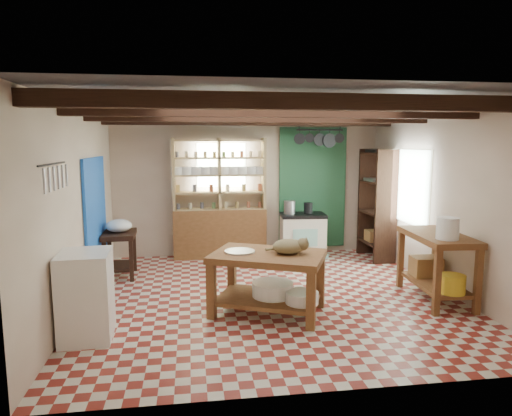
{
  "coord_description": "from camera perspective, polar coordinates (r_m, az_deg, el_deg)",
  "views": [
    {
      "loc": [
        -1.08,
        -6.01,
        2.11
      ],
      "look_at": [
        -0.16,
        0.3,
        1.2
      ],
      "focal_mm": 32.0,
      "sensor_mm": 36.0,
      "label": 1
    }
  ],
  "objects": [
    {
      "name": "floor",
      "position": [
        6.47,
        1.85,
        -11.0
      ],
      "size": [
        5.0,
        5.0,
        0.02
      ],
      "primitive_type": "cube",
      "color": "maroon",
      "rests_on": "ground"
    },
    {
      "name": "ceiling",
      "position": [
        6.13,
        1.97,
        12.73
      ],
      "size": [
        5.0,
        5.0,
        0.02
      ],
      "primitive_type": "cube",
      "color": "#4B4B50",
      "rests_on": "wall_back"
    },
    {
      "name": "wall_back",
      "position": [
        8.62,
        -1.03,
        2.76
      ],
      "size": [
        5.0,
        0.04,
        2.6
      ],
      "primitive_type": "cube",
      "color": "beige",
      "rests_on": "floor"
    },
    {
      "name": "wall_front",
      "position": [
        3.76,
        8.66,
        -4.39
      ],
      "size": [
        5.0,
        0.04,
        2.6
      ],
      "primitive_type": "cube",
      "color": "beige",
      "rests_on": "floor"
    },
    {
      "name": "wall_left",
      "position": [
        6.23,
        -21.36,
        0.11
      ],
      "size": [
        0.04,
        5.0,
        2.6
      ],
      "primitive_type": "cube",
      "color": "beige",
      "rests_on": "floor"
    },
    {
      "name": "wall_right",
      "position": [
        7.04,
        22.36,
        0.93
      ],
      "size": [
        0.04,
        5.0,
        2.6
      ],
      "primitive_type": "cube",
      "color": "beige",
      "rests_on": "floor"
    },
    {
      "name": "ceiling_beams",
      "position": [
        6.12,
        1.96,
        11.61
      ],
      "size": [
        5.0,
        3.8,
        0.15
      ],
      "primitive_type": "cube",
      "color": "black",
      "rests_on": "ceiling"
    },
    {
      "name": "blue_wall_patch",
      "position": [
        7.12,
        -19.43,
        -0.47
      ],
      "size": [
        0.04,
        1.4,
        1.6
      ],
      "primitive_type": "cube",
      "color": "blue",
      "rests_on": "wall_left"
    },
    {
      "name": "green_wall_patch",
      "position": [
        8.84,
        7.07,
        2.51
      ],
      "size": [
        1.3,
        0.04,
        2.3
      ],
      "primitive_type": "cube",
      "color": "#215434",
      "rests_on": "wall_back"
    },
    {
      "name": "window_back",
      "position": [
        8.52,
        -4.37,
        5.37
      ],
      "size": [
        0.9,
        0.02,
        0.8
      ],
      "primitive_type": "cube",
      "color": "silver",
      "rests_on": "wall_back"
    },
    {
      "name": "window_right",
      "position": [
        7.9,
        18.6,
        2.57
      ],
      "size": [
        0.02,
        1.3,
        1.2
      ],
      "primitive_type": "cube",
      "color": "silver",
      "rests_on": "wall_right"
    },
    {
      "name": "utensil_rail",
      "position": [
        5.01,
        -24.04,
        3.66
      ],
      "size": [
        0.06,
        0.9,
        0.28
      ],
      "primitive_type": "cube",
      "color": "black",
      "rests_on": "wall_left"
    },
    {
      "name": "pot_rack",
      "position": [
        8.39,
        7.95,
        8.55
      ],
      "size": [
        0.86,
        0.12,
        0.36
      ],
      "primitive_type": "cube",
      "color": "black",
      "rests_on": "ceiling"
    },
    {
      "name": "shelving_unit",
      "position": [
        8.4,
        -4.59,
        1.22
      ],
      "size": [
        1.7,
        0.34,
        2.2
      ],
      "primitive_type": "cube",
      "color": "tan",
      "rests_on": "floor"
    },
    {
      "name": "tall_rack",
      "position": [
        8.58,
        14.88,
        0.44
      ],
      "size": [
        0.4,
        0.86,
        2.0
      ],
      "primitive_type": "cube",
      "color": "black",
      "rests_on": "floor"
    },
    {
      "name": "work_table",
      "position": [
        5.75,
        1.48,
        -9.37
      ],
      "size": [
        1.6,
        1.37,
        0.76
      ],
      "primitive_type": "cube",
      "rotation": [
        0.0,
        0.0,
        -0.42
      ],
      "color": "brown",
      "rests_on": "floor"
    },
    {
      "name": "stove",
      "position": [
        8.59,
        5.84,
        -3.36
      ],
      "size": [
        0.86,
        0.61,
        0.8
      ],
      "primitive_type": "cube",
      "rotation": [
        0.0,
        0.0,
        -0.06
      ],
      "color": "white",
      "rests_on": "floor"
    },
    {
      "name": "prep_table",
      "position": [
        7.56,
        -16.62,
        -5.57
      ],
      "size": [
        0.52,
        0.73,
        0.72
      ],
      "primitive_type": "cube",
      "rotation": [
        0.0,
        0.0,
        0.04
      ],
      "color": "black",
      "rests_on": "floor"
    },
    {
      "name": "white_cabinet",
      "position": [
        5.34,
        -20.48,
        -10.19
      ],
      "size": [
        0.56,
        0.66,
        0.95
      ],
      "primitive_type": "cube",
      "rotation": [
        0.0,
        0.0,
        0.06
      ],
      "color": "white",
      "rests_on": "floor"
    },
    {
      "name": "right_counter",
      "position": [
        6.65,
        21.57,
        -6.84
      ],
      "size": [
        0.73,
        1.31,
        0.91
      ],
      "primitive_type": "cube",
      "rotation": [
        0.0,
        0.0,
        -0.07
      ],
      "color": "brown",
      "rests_on": "floor"
    },
    {
      "name": "cat",
      "position": [
        5.61,
        4.11,
        -4.81
      ],
      "size": [
        0.47,
        0.4,
        0.18
      ],
      "primitive_type": "ellipsoid",
      "rotation": [
        0.0,
        0.0,
        -0.25
      ],
      "color": "#8E7D53",
      "rests_on": "work_table"
    },
    {
      "name": "steel_tray",
      "position": [
        5.69,
        -2.06,
        -5.44
      ],
      "size": [
        0.5,
        0.5,
        0.02
      ],
      "primitive_type": "cylinder",
      "rotation": [
        0.0,
        0.0,
        -0.42
      ],
      "color": "#ADADB5",
      "rests_on": "work_table"
    },
    {
      "name": "basin_large",
      "position": [
        5.81,
        2.09,
        -10.1
      ],
      "size": [
        0.68,
        0.68,
        0.18
      ],
      "primitive_type": "cylinder",
      "rotation": [
        0.0,
        0.0,
        -0.42
      ],
      "color": "white",
      "rests_on": "work_table"
    },
    {
      "name": "basin_small",
      "position": [
        5.6,
        5.76,
        -11.07
      ],
      "size": [
        0.53,
        0.53,
        0.14
      ],
      "primitive_type": "cylinder",
      "rotation": [
        0.0,
        0.0,
        -0.42
      ],
      "color": "white",
      "rests_on": "work_table"
    },
    {
      "name": "kettle_left",
      "position": [
        8.46,
        4.22,
        0.08
      ],
      "size": [
        0.23,
        0.23,
        0.24
      ],
      "primitive_type": "cylinder",
      "rotation": [
        0.0,
        0.0,
        -0.06
      ],
      "color": "#ADADB5",
      "rests_on": "stove"
    },
    {
      "name": "kettle_right",
      "position": [
        8.52,
        6.55,
        -0.02
      ],
      "size": [
        0.17,
        0.17,
        0.2
      ],
      "primitive_type": "cylinder",
      "rotation": [
        0.0,
        0.0,
        -0.06
      ],
      "color": "black",
      "rests_on": "stove"
    },
    {
      "name": "enamel_bowl",
      "position": [
        7.47,
        -16.77,
        -2.14
      ],
      "size": [
        0.42,
        0.42,
        0.2
      ],
      "primitive_type": "ellipsoid",
      "rotation": [
        0.0,
        0.0,
        0.04
      ],
      "color": "white",
      "rests_on": "prep_table"
    },
    {
      "name": "white_bucket",
      "position": [
        6.2,
        22.84,
        -2.36
      ],
      "size": [
        0.3,
        0.3,
        0.28
      ],
      "primitive_type": "cylinder",
      "rotation": [
        0.0,
        0.0,
        -0.07
      ],
      "color": "white",
      "rests_on": "right_counter"
    },
    {
      "name": "wicker_basket",
      "position": [
        6.93,
        20.47,
        -6.85
      ],
      "size": [
        0.41,
        0.34,
        0.27
      ],
      "primitive_type": "cube",
      "rotation": [
        0.0,
        0.0,
        -0.07
      ],
      "color": "olive",
      "rests_on": "right_counter"
    },
    {
      "name": "yellow_tub",
      "position": [
        6.29,
        23.31,
        -8.71
      ],
      "size": [
        0.34,
        0.34,
        0.23
      ],
      "primitive_type": "cylinder",
      "rotation": [
        0.0,
        0.0,
        -0.07
      ],
      "color": "gold",
      "rests_on": "right_counter"
    }
  ]
}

